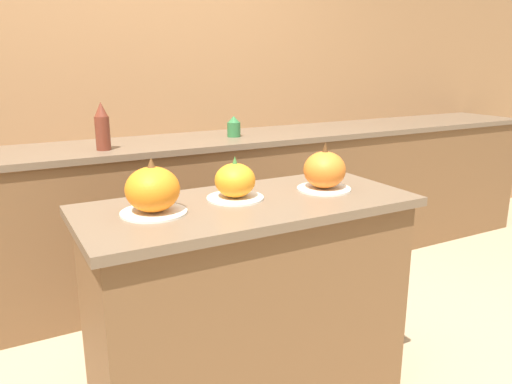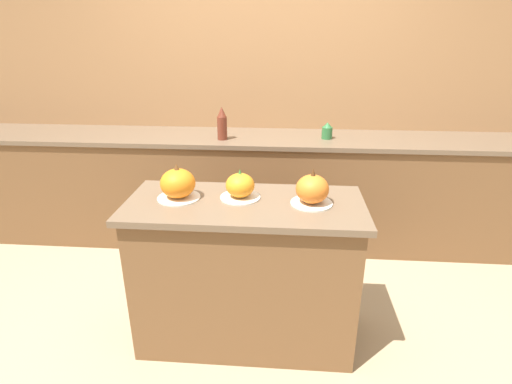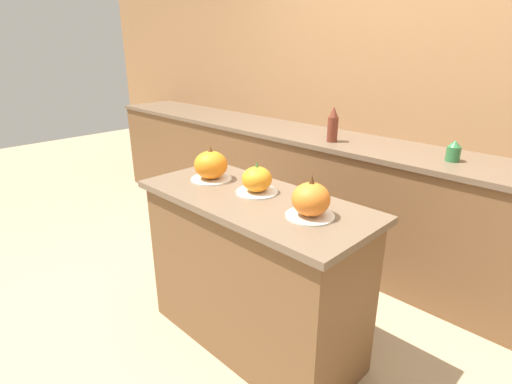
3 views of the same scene
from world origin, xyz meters
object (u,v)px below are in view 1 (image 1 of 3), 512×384
object	(u,v)px
bottle_tall	(102,127)
bottle_short	(234,127)
pumpkin_cake_left	(153,191)
pumpkin_cake_center	(235,182)
pumpkin_cake_right	(324,171)

from	to	relation	value
bottle_tall	bottle_short	distance (m)	0.82
bottle_tall	pumpkin_cake_left	bearing A→B (deg)	-93.67
bottle_short	pumpkin_cake_center	bearing A→B (deg)	-116.07
pumpkin_cake_center	bottle_short	size ratio (longest dim) A/B	1.69
pumpkin_cake_left	pumpkin_cake_center	world-z (taller)	pumpkin_cake_left
bottle_short	bottle_tall	bearing A→B (deg)	-173.79
pumpkin_cake_right	bottle_short	world-z (taller)	pumpkin_cake_right
pumpkin_cake_right	bottle_short	bearing A→B (deg)	81.58
pumpkin_cake_right	bottle_tall	bearing A→B (deg)	120.32
pumpkin_cake_center	bottle_short	world-z (taller)	bottle_short
pumpkin_cake_center	pumpkin_cake_right	world-z (taller)	pumpkin_cake_right
pumpkin_cake_right	bottle_tall	size ratio (longest dim) A/B	0.86
pumpkin_cake_left	bottle_tall	distance (m)	1.08
pumpkin_cake_right	bottle_short	distance (m)	1.20
pumpkin_cake_right	bottle_tall	world-z (taller)	bottle_tall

